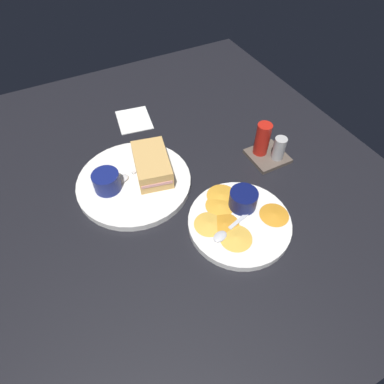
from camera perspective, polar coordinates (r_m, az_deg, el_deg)
name	(u,v)px	position (r cm, az deg, el deg)	size (l,w,h in cm)	color
ground_plane	(154,185)	(79.14, -6.74, 1.28)	(110.00, 110.00, 3.00)	black
plate_sandwich_main	(134,182)	(77.23, -10.12, 1.69)	(26.53, 26.53, 1.60)	white
sandwich_half_near	(152,164)	(76.18, -7.06, 4.85)	(14.45, 10.21, 4.80)	tan
ramekin_dark_sauce	(107,181)	(74.55, -14.79, 1.89)	(6.05, 6.05, 4.37)	navy
spoon_by_dark_ramekin	(127,176)	(77.29, -11.33, 2.76)	(3.76, 9.93, 0.80)	silver
plate_chips_companion	(239,223)	(69.58, 8.31, -5.38)	(21.75, 21.75, 1.60)	white
ramekin_light_gravy	(243,199)	(69.84, 9.00, -1.19)	(6.03, 6.03, 4.03)	#0C144C
spoon_by_gravy_ramekin	(225,233)	(66.42, 5.73, -7.12)	(4.14, 9.88, 0.80)	silver
plantain_chip_scatter	(231,216)	(69.08, 6.83, -4.14)	(19.59, 22.35, 0.60)	gold
condiment_caddy	(268,147)	(83.03, 13.15, 7.74)	(9.00, 9.00, 9.50)	brown
paper_napkin_folded	(134,120)	(96.03, -10.16, 12.41)	(11.00, 9.00, 0.40)	white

